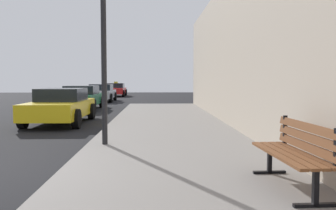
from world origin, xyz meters
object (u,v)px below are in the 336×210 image
object	(u,v)px
car_yellow	(61,106)
car_green	(81,97)
street_lamp	(103,19)
car_red	(116,90)
bench	(296,149)
car_silver	(101,93)

from	to	relation	value
car_yellow	car_green	xyz separation A→B (m)	(-0.55, 6.17, 0.00)
street_lamp	car_red	bearing A→B (deg)	95.79
car_green	car_red	world-z (taller)	car_red
bench	street_lamp	world-z (taller)	street_lamp
car_silver	car_red	bearing A→B (deg)	-90.89
car_yellow	car_red	distance (m)	21.82
street_lamp	car_green	world-z (taller)	street_lamp
car_green	car_silver	distance (m)	7.17
bench	car_red	size ratio (longest dim) A/B	0.40
car_silver	car_red	distance (m)	8.48
street_lamp	bench	bearing A→B (deg)	-47.98
car_green	car_silver	bearing A→B (deg)	-89.84
car_green	car_red	distance (m)	15.64
street_lamp	car_silver	size ratio (longest dim) A/B	0.92
street_lamp	car_red	size ratio (longest dim) A/B	0.95
car_green	bench	bearing A→B (deg)	111.79
street_lamp	car_green	xyz separation A→B (m)	(-2.84, 11.26, -2.26)
bench	car_silver	bearing A→B (deg)	102.95
street_lamp	car_green	size ratio (longest dim) A/B	0.89
bench	car_green	world-z (taller)	car_green
street_lamp	car_red	distance (m)	27.13
street_lamp	car_yellow	world-z (taller)	street_lamp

